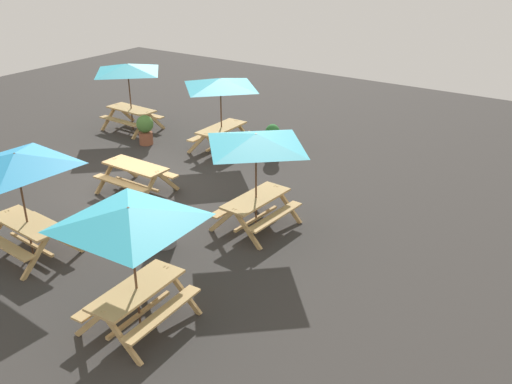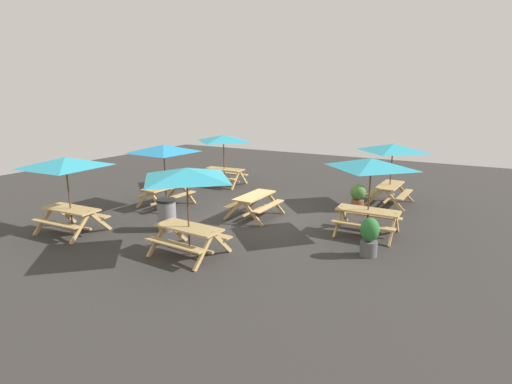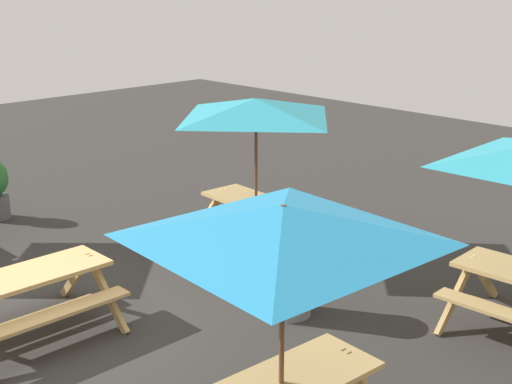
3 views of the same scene
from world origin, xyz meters
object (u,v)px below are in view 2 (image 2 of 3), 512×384
Objects in this scene: picnic_table_3 at (393,152)px; potted_plant_0 at (369,236)px; picnic_table_1 at (371,169)px; potted_plant_1 at (358,196)px; picnic_table_2 at (187,180)px; picnic_table_6 at (66,168)px; picnic_table_4 at (255,201)px; picnic_table_0 at (224,142)px; trash_bin_gray at (167,214)px; picnic_table_5 at (164,153)px.

potted_plant_0 is at bearing -171.62° from picnic_table_3.
picnic_table_1 is 2.21m from potted_plant_0.
picnic_table_3 is at bearing 91.14° from picnic_table_1.
picnic_table_3 is 2.42× the size of potted_plant_1.
potted_plant_1 is at bearing 69.50° from picnic_table_2.
picnic_table_3 is 0.83× the size of picnic_table_6.
potted_plant_0 reaches higher than picnic_table_4.
picnic_table_0 is 2.28× the size of potted_plant_0.
trash_bin_gray is 1.02× the size of potted_plant_1.
picnic_table_4 is at bearing -48.48° from picnic_table_0.
picnic_table_4 is 3.85m from picnic_table_5.
picnic_table_3 is at bearing -1.25° from picnic_table_0.
potted_plant_0 is 4.21m from potted_plant_1.
picnic_table_3 is at bearing 49.94° from trash_bin_gray.
picnic_table_4 is 3.76m from potted_plant_1.
potted_plant_0 is (4.09, 2.18, -1.45)m from picnic_table_2.
picnic_table_4 is 0.64× the size of picnic_table_5.
trash_bin_gray is at bearing 142.45° from picnic_table_3.
potted_plant_0 is at bearing -70.97° from potted_plant_1.
picnic_table_1 is 1.00× the size of picnic_table_3.
picnic_table_6 is 2.93× the size of potted_plant_1.
picnic_table_6 is at bearing -145.88° from trash_bin_gray.
picnic_table_3 reaches higher than trash_bin_gray.
picnic_table_0 is 5.27m from picnic_table_4.
picnic_table_0 is at bearing 146.88° from potted_plant_0.
picnic_table_5 is (-7.23, -4.30, 0.00)m from picnic_table_3.
picnic_table_1 is 2.38× the size of trash_bin_gray.
picnic_table_6 reaches higher than picnic_table_4.
trash_bin_gray is (2.33, 1.58, -1.49)m from picnic_table_6.
potted_plant_0 is at bearing 14.64° from picnic_table_6.
picnic_table_4 is 1.85× the size of trash_bin_gray.
picnic_table_2 is at bearing -113.81° from potted_plant_1.
potted_plant_1 is (-1.37, 3.98, -0.00)m from potted_plant_0.
picnic_table_1 is 2.42× the size of potted_plant_1.
picnic_table_1 is at bearing -175.76° from picnic_table_3.
picnic_table_5 is 3.69m from picnic_table_6.
picnic_table_5 is (-3.55, -0.42, 1.43)m from picnic_table_4.
potted_plant_1 is at bearing 47.41° from trash_bin_gray.
picnic_table_0 is at bearing 45.96° from picnic_table_4.
picnic_table_6 is at bearing -171.73° from picnic_table_2.
picnic_table_5 is at bearing -93.04° from picnic_table_0.
picnic_table_3 and picnic_table_5 have the same top height.
picnic_table_4 is (3.60, -3.57, -1.43)m from picnic_table_0.
picnic_table_6 is 2.88× the size of trash_bin_gray.
picnic_table_6 is at bearing -136.51° from potted_plant_1.
picnic_table_2 is at bearing -134.57° from picnic_table_1.
picnic_table_4 is 4.50m from potted_plant_0.
picnic_table_2 is at bearing -127.90° from picnic_table_5.
picnic_table_6 reaches higher than potted_plant_1.
picnic_table_2 reaches higher than trash_bin_gray.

